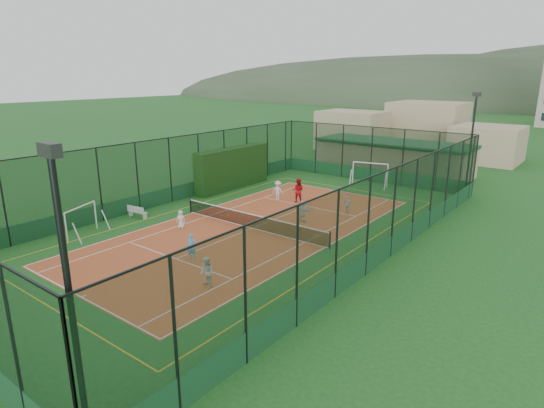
{
  "coord_description": "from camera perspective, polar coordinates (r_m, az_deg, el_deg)",
  "views": [
    {
      "loc": [
        17.99,
        -21.19,
        9.63
      ],
      "look_at": [
        0.08,
        1.99,
        1.2
      ],
      "focal_mm": 30.0,
      "sensor_mm": 36.0,
      "label": 1
    }
  ],
  "objects": [
    {
      "name": "hedge_left",
      "position": [
        39.53,
        -4.96,
        4.51
      ],
      "size": [
        1.21,
        8.04,
        3.52
      ],
      "primitive_type": "cube",
      "color": "black",
      "rests_on": "ground"
    },
    {
      "name": "tennis_net",
      "position": [
        29.24,
        -2.51,
        -2.09
      ],
      "size": [
        11.67,
        0.12,
        1.06
      ],
      "primitive_type": null,
      "color": "black",
      "rests_on": "ground"
    },
    {
      "name": "clubhouse",
      "position": [
        47.47,
        14.93,
        5.74
      ],
      "size": [
        15.2,
        7.2,
        3.15
      ],
      "primitive_type": null,
      "color": "tan",
      "rests_on": "ground"
    },
    {
      "name": "futsal_goal_near",
      "position": [
        30.2,
        -22.79,
        -2.01
      ],
      "size": [
        2.94,
        1.83,
        1.83
      ],
      "primitive_type": null,
      "rotation": [
        0.0,
        0.0,
        1.95
      ],
      "color": "white",
      "rests_on": "ground"
    },
    {
      "name": "perimeter_fence",
      "position": [
        28.69,
        -2.56,
        1.65
      ],
      "size": [
        18.12,
        34.12,
        5.0
      ],
      "primitive_type": null,
      "color": "black",
      "rests_on": "ground"
    },
    {
      "name": "white_bench",
      "position": [
        32.83,
        -16.51,
        -0.9
      ],
      "size": [
        1.58,
        0.64,
        0.86
      ],
      "primitive_type": null,
      "rotation": [
        0.0,
        0.0,
        0.14
      ],
      "color": "white",
      "rests_on": "ground"
    },
    {
      "name": "child_near_right",
      "position": [
        21.51,
        -8.2,
        -8.49
      ],
      "size": [
        0.87,
        0.77,
        1.48
      ],
      "primitive_type": "imported",
      "rotation": [
        0.0,
        0.0,
        -0.33
      ],
      "color": "silver",
      "rests_on": "court_slab"
    },
    {
      "name": "ground",
      "position": [
        29.41,
        -2.5,
        -3.07
      ],
      "size": [
        300.0,
        300.0,
        0.0
      ],
      "primitive_type": "plane",
      "color": "#20531C",
      "rests_on": "ground"
    },
    {
      "name": "court_slab",
      "position": [
        29.41,
        -2.5,
        -3.06
      ],
      "size": [
        11.17,
        23.97,
        0.01
      ],
      "primitive_type": "cube",
      "color": "#C65F2C",
      "rests_on": "ground"
    },
    {
      "name": "futsal_goal_far",
      "position": [
        41.26,
        12.17,
        3.65
      ],
      "size": [
        3.29,
        1.64,
        2.04
      ],
      "primitive_type": null,
      "rotation": [
        0.0,
        0.0,
        0.24
      ],
      "color": "white",
      "rests_on": "ground"
    },
    {
      "name": "floodlight_ne",
      "position": [
        39.32,
        23.66,
        6.67
      ],
      "size": [
        0.6,
        0.26,
        8.25
      ],
      "primitive_type": null,
      "color": "black",
      "rests_on": "ground"
    },
    {
      "name": "child_far_left",
      "position": [
        35.75,
        0.76,
        1.71
      ],
      "size": [
        1.04,
        0.66,
        1.53
      ],
      "primitive_type": "imported",
      "rotation": [
        0.0,
        0.0,
        3.23
      ],
      "color": "white",
      "rests_on": "court_slab"
    },
    {
      "name": "child_far_back",
      "position": [
        30.49,
        3.91,
        -0.89
      ],
      "size": [
        1.43,
        0.58,
        1.5
      ],
      "primitive_type": "imported",
      "rotation": [
        0.0,
        0.0,
        3.04
      ],
      "color": "silver",
      "rests_on": "court_slab"
    },
    {
      "name": "child_far_right",
      "position": [
        32.8,
        9.43,
        -0.07
      ],
      "size": [
        0.77,
        0.37,
        1.27
      ],
      "primitive_type": "imported",
      "rotation": [
        0.0,
        0.0,
        3.06
      ],
      "color": "silver",
      "rests_on": "court_slab"
    },
    {
      "name": "floodlight_se",
      "position": [
        11.81,
        -23.72,
        -13.2
      ],
      "size": [
        0.6,
        0.26,
        8.25
      ],
      "primitive_type": null,
      "color": "black",
      "rests_on": "ground"
    },
    {
      "name": "tennis_balls",
      "position": [
        31.09,
        -2.51,
        -1.92
      ],
      "size": [
        6.81,
        1.26,
        0.07
      ],
      "color": "#CCE033",
      "rests_on": "court_slab"
    },
    {
      "name": "child_near_mid",
      "position": [
        24.79,
        -10.08,
        -5.29
      ],
      "size": [
        0.61,
        0.53,
        1.4
      ],
      "primitive_type": "imported",
      "rotation": [
        0.0,
        0.0,
        0.48
      ],
      "color": "#4EA2DE",
      "rests_on": "court_slab"
    },
    {
      "name": "child_near_left",
      "position": [
        29.79,
        -11.37,
        -1.9
      ],
      "size": [
        0.69,
        0.59,
        1.19
      ],
      "primitive_type": "imported",
      "rotation": [
        0.0,
        0.0,
        0.44
      ],
      "color": "white",
      "rests_on": "court_slab"
    },
    {
      "name": "coach",
      "position": [
        35.09,
        3.28,
        1.72
      ],
      "size": [
        1.11,
        1.0,
        1.89
      ],
      "primitive_type": "imported",
      "rotation": [
        0.0,
        0.0,
        3.5
      ],
      "color": "red",
      "rests_on": "court_slab"
    }
  ]
}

